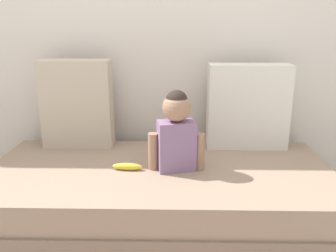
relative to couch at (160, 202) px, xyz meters
name	(u,v)px	position (x,y,z in m)	size (l,w,h in m)	color
ground_plane	(160,233)	(0.00, 0.00, -0.21)	(12.00, 12.00, 0.00)	#B2ADA3
back_wall	(163,20)	(0.00, 0.61, 1.03)	(5.22, 0.10, 2.48)	silver
couch	(160,202)	(0.00, 0.00, 0.00)	(2.02, 0.96, 0.43)	#826C5B
throw_pillow_left	(77,104)	(-0.56, 0.38, 0.50)	(0.45, 0.16, 0.57)	#C1B29E
throw_pillow_right	(248,107)	(0.56, 0.38, 0.49)	(0.52, 0.16, 0.55)	silver
toddler	(176,130)	(0.09, -0.01, 0.44)	(0.31, 0.16, 0.45)	gray
banana	(127,167)	(-0.18, -0.03, 0.24)	(0.17, 0.04, 0.04)	yellow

